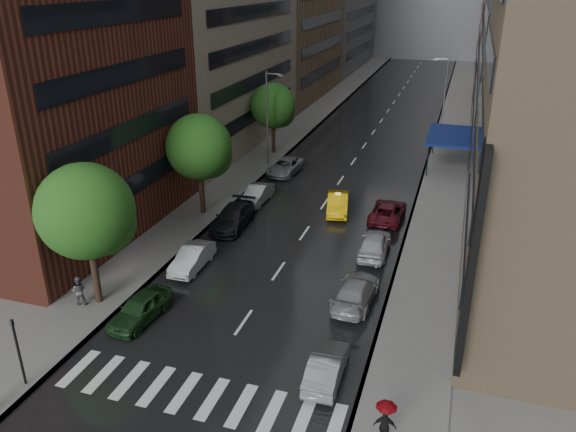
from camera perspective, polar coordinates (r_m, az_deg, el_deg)
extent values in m
plane|color=gray|center=(28.13, -7.66, -15.00)|extent=(220.00, 220.00, 0.00)
cube|color=black|center=(72.56, 9.21, 9.18)|extent=(14.00, 140.00, 0.01)
cube|color=gray|center=(74.33, 2.26, 9.85)|extent=(4.00, 140.00, 0.15)
cube|color=gray|center=(71.86, 16.38, 8.46)|extent=(4.00, 140.00, 0.15)
cube|color=silver|center=(29.59, -20.49, -14.28)|extent=(0.55, 2.80, 0.01)
cube|color=silver|center=(28.85, -18.20, -15.00)|extent=(0.55, 2.80, 0.01)
cube|color=silver|center=(28.17, -15.78, -15.72)|extent=(0.55, 2.80, 0.01)
cube|color=silver|center=(27.53, -13.22, -16.46)|extent=(0.55, 2.80, 0.01)
cube|color=silver|center=(26.95, -10.52, -17.19)|extent=(0.55, 2.80, 0.01)
cube|color=silver|center=(26.43, -7.69, -17.92)|extent=(0.55, 2.80, 0.01)
cube|color=silver|center=(25.98, -4.74, -18.63)|extent=(0.55, 2.80, 0.01)
cube|color=silver|center=(25.60, -1.66, -19.32)|extent=(0.55, 2.80, 0.01)
cube|color=silver|center=(25.29, 1.53, -19.96)|extent=(0.55, 2.80, 0.01)
cube|color=silver|center=(25.05, 4.82, -20.57)|extent=(0.55, 2.80, 0.01)
cube|color=maroon|center=(40.67, -21.42, 15.65)|extent=(8.00, 20.00, 26.00)
cube|color=#937A5B|center=(87.64, 0.96, 19.15)|extent=(8.00, 28.00, 22.00)
cube|color=slate|center=(56.22, 23.49, 16.03)|extent=(8.00, 28.00, 24.00)
cube|color=black|center=(24.32, 18.18, -4.44)|extent=(0.30, 2.20, 10.00)
cylinder|color=#382619|center=(33.25, -19.08, -5.01)|extent=(0.40, 0.40, 4.59)
sphere|color=#1E5116|center=(31.84, -19.88, 0.47)|extent=(5.25, 5.25, 5.25)
cylinder|color=#382619|center=(43.92, -8.77, 2.83)|extent=(0.40, 0.40, 4.37)
sphere|color=#1E5116|center=(42.90, -9.04, 6.94)|extent=(5.00, 5.00, 5.00)
cylinder|color=#382619|center=(59.03, -1.49, 8.25)|extent=(0.40, 0.40, 4.05)
sphere|color=#1E5116|center=(58.32, -1.53, 11.14)|extent=(4.63, 4.63, 4.63)
imported|color=yellow|center=(44.44, 5.07, 1.28)|extent=(2.41, 4.74, 1.49)
imported|color=#1A3A1A|center=(31.79, -14.77, -9.05)|extent=(2.16, 4.50, 1.48)
imported|color=silver|center=(36.44, -9.71, -4.23)|extent=(1.54, 4.29, 1.41)
imported|color=black|center=(41.86, -5.63, -0.12)|extent=(2.42, 5.49, 1.57)
imported|color=#929497|center=(46.23, -3.20, 2.19)|extent=(1.64, 4.40, 1.44)
imported|color=gray|center=(53.12, -0.26, 5.05)|extent=(2.74, 5.23, 1.41)
imported|color=gray|center=(26.91, 3.95, -14.99)|extent=(1.55, 4.21, 1.38)
imported|color=gray|center=(32.52, 6.93, -7.60)|extent=(2.32, 5.16, 1.47)
imported|color=#AFB0B5|center=(38.03, 8.79, -2.79)|extent=(1.95, 4.69, 1.59)
imported|color=#4C0F18|center=(43.57, 10.10, 0.48)|extent=(2.50, 5.18, 1.42)
imported|color=#505155|center=(33.90, -20.48, -7.10)|extent=(1.03, 0.91, 1.75)
imported|color=black|center=(33.54, -20.66, -5.96)|extent=(0.96, 0.98, 0.88)
imported|color=black|center=(23.96, 9.80, -20.34)|extent=(0.94, 0.44, 1.57)
imported|color=maroon|center=(23.38, 9.96, -18.81)|extent=(0.82, 0.82, 0.72)
cylinder|color=black|center=(28.45, -25.63, -12.58)|extent=(0.12, 0.12, 3.20)
imported|color=black|center=(27.70, -26.14, -10.21)|extent=(0.18, 0.15, 0.90)
cylinder|color=gray|center=(54.35, -2.15, 9.78)|extent=(0.18, 0.18, 9.00)
cube|color=gray|center=(53.07, -0.75, 14.09)|extent=(0.50, 0.22, 0.16)
cylinder|color=gray|center=(66.01, 15.59, 11.38)|extent=(0.18, 0.18, 9.00)
cube|color=gray|center=(65.40, 14.73, 15.11)|extent=(0.50, 0.22, 0.16)
cube|color=navy|center=(56.56, 16.08, 7.86)|extent=(4.00, 8.00, 0.25)
cylinder|color=black|center=(53.37, 13.99, 5.50)|extent=(0.12, 0.12, 3.00)
cylinder|color=black|center=(60.67, 14.58, 7.56)|extent=(0.12, 0.12, 3.00)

